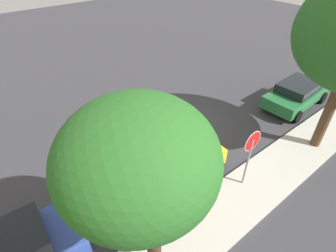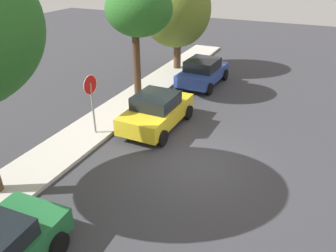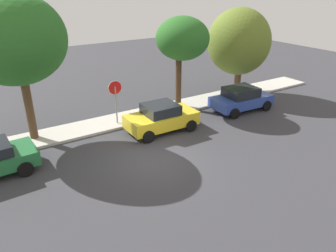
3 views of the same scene
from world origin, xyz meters
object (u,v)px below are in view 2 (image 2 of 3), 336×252
object	(u,v)px
parked_car_blue	(203,72)
street_tree_far	(176,10)
stop_sign	(91,95)
street_tree_near_corner	(139,10)
parked_car_yellow	(157,111)

from	to	relation	value
parked_car_blue	street_tree_far	bearing A→B (deg)	53.35
stop_sign	street_tree_near_corner	distance (m)	5.28
stop_sign	street_tree_far	bearing A→B (deg)	3.03
stop_sign	parked_car_blue	bearing A→B (deg)	-14.87
parked_car_yellow	street_tree_far	world-z (taller)	street_tree_far
street_tree_far	parked_car_blue	bearing A→B (deg)	-126.65
parked_car_yellow	street_tree_near_corner	distance (m)	5.14
parked_car_yellow	parked_car_blue	size ratio (longest dim) A/B	0.98
street_tree_near_corner	street_tree_far	size ratio (longest dim) A/B	0.95
parked_car_yellow	street_tree_far	distance (m)	8.57
stop_sign	parked_car_blue	xyz separation A→B (m)	(7.52, -2.00, -1.03)
parked_car_blue	stop_sign	bearing A→B (deg)	165.13
street_tree_far	street_tree_near_corner	bearing A→B (deg)	-178.21
parked_car_yellow	parked_car_blue	world-z (taller)	parked_car_yellow
parked_car_yellow	street_tree_near_corner	world-z (taller)	street_tree_near_corner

